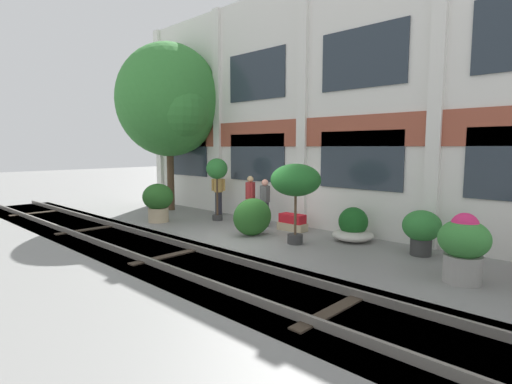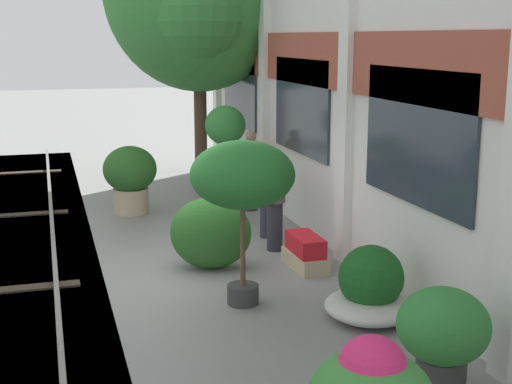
{
  "view_description": "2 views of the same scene",
  "coord_description": "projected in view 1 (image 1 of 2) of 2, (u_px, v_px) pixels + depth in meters",
  "views": [
    {
      "loc": [
        7.99,
        -7.8,
        2.63
      ],
      "look_at": [
        -0.54,
        1.07,
        1.24
      ],
      "focal_mm": 28.0,
      "sensor_mm": 36.0,
      "label": 1
    },
    {
      "loc": [
        9.99,
        -1.76,
        3.48
      ],
      "look_at": [
        -1.37,
        1.63,
        0.89
      ],
      "focal_mm": 50.0,
      "sensor_mm": 36.0,
      "label": 2
    }
  ],
  "objects": [
    {
      "name": "ground_plane",
      "position": [
        244.0,
        240.0,
        11.38
      ],
      "size": [
        80.0,
        80.0,
        0.0
      ],
      "primitive_type": "plane",
      "color": "gray"
    },
    {
      "name": "apartment_facade",
      "position": [
        308.0,
        107.0,
        13.05
      ],
      "size": [
        17.08,
        0.64,
        7.91
      ],
      "color": "silver",
      "rests_on": "ground"
    },
    {
      "name": "rail_tracks",
      "position": [
        171.0,
        262.0,
        9.64
      ],
      "size": [
        24.72,
        2.8,
        0.43
      ],
      "color": "#5B5449",
      "rests_on": "ground"
    },
    {
      "name": "broadleaf_tree",
      "position": [
        169.0,
        103.0,
        16.31
      ],
      "size": [
        4.45,
        4.24,
        6.82
      ],
      "color": "#4C3826",
      "rests_on": "ground"
    },
    {
      "name": "potted_plant_wide_bowl",
      "position": [
        353.0,
        228.0,
        11.2
      ],
      "size": [
        1.15,
        1.15,
        0.96
      ],
      "color": "beige",
      "rests_on": "ground"
    },
    {
      "name": "potted_plant_terracotta_small",
      "position": [
        296.0,
        182.0,
        10.72
      ],
      "size": [
        1.36,
        1.36,
        2.19
      ],
      "color": "#333333",
      "rests_on": "ground"
    },
    {
      "name": "potted_plant_glazed_jar",
      "position": [
        464.0,
        245.0,
        7.7
      ],
      "size": [
        0.95,
        0.95,
        1.37
      ],
      "color": "gray",
      "rests_on": "ground"
    },
    {
      "name": "potted_plant_stone_basin",
      "position": [
        422.0,
        229.0,
        9.67
      ],
      "size": [
        0.91,
        0.91,
        1.11
      ],
      "color": "#333333",
      "rests_on": "ground"
    },
    {
      "name": "potted_plant_low_pan",
      "position": [
        217.0,
        172.0,
        14.23
      ],
      "size": [
        0.76,
        0.76,
        2.23
      ],
      "color": "#333333",
      "rests_on": "ground"
    },
    {
      "name": "potted_plant_fluted_column",
      "position": [
        158.0,
        200.0,
        14.01
      ],
      "size": [
        1.07,
        1.07,
        1.36
      ],
      "color": "tan",
      "rests_on": "ground"
    },
    {
      "name": "potted_plant_square_trough",
      "position": [
        292.0,
        223.0,
        12.61
      ],
      "size": [
        0.95,
        0.48,
        0.53
      ],
      "color": "tan",
      "rests_on": "ground"
    },
    {
      "name": "resident_by_doorway",
      "position": [
        218.0,
        193.0,
        15.37
      ],
      "size": [
        0.42,
        0.38,
        1.63
      ],
      "rotation": [
        0.0,
        0.0,
        -0.85
      ],
      "color": "#282833",
      "rests_on": "ground"
    },
    {
      "name": "resident_watching_tracks",
      "position": [
        250.0,
        198.0,
        13.78
      ],
      "size": [
        0.47,
        0.34,
        1.64
      ],
      "rotation": [
        0.0,
        0.0,
        -2.11
      ],
      "color": "#282833",
      "rests_on": "ground"
    },
    {
      "name": "resident_near_plants",
      "position": [
        265.0,
        201.0,
        13.15
      ],
      "size": [
        0.42,
        0.38,
        1.58
      ],
      "rotation": [
        0.0,
        0.0,
        -2.28
      ],
      "color": "#282833",
      "rests_on": "ground"
    },
    {
      "name": "topiary_hedge",
      "position": [
        253.0,
        217.0,
        11.87
      ],
      "size": [
        1.03,
        1.39,
        1.12
      ],
      "primitive_type": "ellipsoid",
      "rotation": [
        0.0,
        0.0,
        1.28
      ],
      "color": "#286023",
      "rests_on": "ground"
    }
  ]
}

